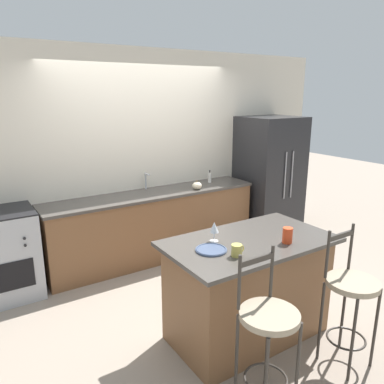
# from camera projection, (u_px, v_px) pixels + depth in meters

# --- Properties ---
(ground_plane) EXTENTS (18.00, 18.00, 0.00)m
(ground_plane) POSITION_uv_depth(u_px,v_px,m) (167.00, 266.00, 4.79)
(ground_plane) COLOR gray
(wall_back) EXTENTS (6.00, 0.07, 2.70)m
(wall_back) POSITION_uv_depth(u_px,v_px,m) (142.00, 155.00, 4.96)
(wall_back) COLOR beige
(wall_back) RESTS_ON ground_plane
(back_counter) EXTENTS (2.85, 0.62, 0.90)m
(back_counter) POSITION_uv_depth(u_px,v_px,m) (154.00, 225.00, 4.96)
(back_counter) COLOR brown
(back_counter) RESTS_ON ground_plane
(sink_faucet) EXTENTS (0.02, 0.13, 0.22)m
(sink_faucet) POSITION_uv_depth(u_px,v_px,m) (146.00, 179.00, 4.95)
(sink_faucet) COLOR #ADAFB5
(sink_faucet) RESTS_ON back_counter
(kitchen_island) EXTENTS (1.47, 0.84, 0.93)m
(kitchen_island) POSITION_uv_depth(u_px,v_px,m) (248.00, 288.00, 3.33)
(kitchen_island) COLOR brown
(kitchen_island) RESTS_ON ground_plane
(refrigerator) EXTENTS (0.86, 0.80, 1.81)m
(refrigerator) POSITION_uv_depth(u_px,v_px,m) (269.00, 176.00, 5.75)
(refrigerator) COLOR #232326
(refrigerator) RESTS_ON ground_plane
(oven_range) EXTENTS (0.72, 0.64, 0.96)m
(oven_range) POSITION_uv_depth(u_px,v_px,m) (1.00, 255.00, 3.96)
(oven_range) COLOR #ADAFB5
(oven_range) RESTS_ON ground_plane
(bar_stool_near) EXTENTS (0.40, 0.40, 1.14)m
(bar_stool_near) POSITION_uv_depth(u_px,v_px,m) (268.00, 330.00, 2.51)
(bar_stool_near) COLOR #332D28
(bar_stool_near) RESTS_ON ground_plane
(bar_stool_far) EXTENTS (0.40, 0.40, 1.14)m
(bar_stool_far) POSITION_uv_depth(u_px,v_px,m) (350.00, 295.00, 2.94)
(bar_stool_far) COLOR #332D28
(bar_stool_far) RESTS_ON ground_plane
(dinner_plate) EXTENTS (0.26, 0.26, 0.02)m
(dinner_plate) POSITION_uv_depth(u_px,v_px,m) (211.00, 250.00, 2.99)
(dinner_plate) COLOR #425170
(dinner_plate) RESTS_ON kitchen_island
(wine_glass) EXTENTS (0.08, 0.08, 0.17)m
(wine_glass) POSITION_uv_depth(u_px,v_px,m) (214.00, 228.00, 3.15)
(wine_glass) COLOR white
(wine_glass) RESTS_ON kitchen_island
(coffee_mug) EXTENTS (0.12, 0.08, 0.09)m
(coffee_mug) POSITION_uv_depth(u_px,v_px,m) (237.00, 250.00, 2.88)
(coffee_mug) COLOR #C1B251
(coffee_mug) RESTS_ON kitchen_island
(tumbler_cup) EXTENTS (0.08, 0.08, 0.13)m
(tumbler_cup) POSITION_uv_depth(u_px,v_px,m) (287.00, 235.00, 3.13)
(tumbler_cup) COLOR red
(tumbler_cup) RESTS_ON kitchen_island
(pumpkin_decoration) EXTENTS (0.13, 0.13, 0.12)m
(pumpkin_decoration) POSITION_uv_depth(u_px,v_px,m) (197.00, 186.00, 4.97)
(pumpkin_decoration) COLOR beige
(pumpkin_decoration) RESTS_ON back_counter
(soap_bottle) EXTENTS (0.05, 0.05, 0.18)m
(soap_bottle) POSITION_uv_depth(u_px,v_px,m) (210.00, 177.00, 5.35)
(soap_bottle) COLOR silver
(soap_bottle) RESTS_ON back_counter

